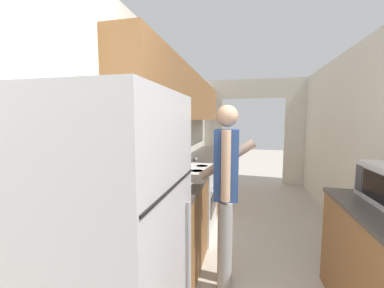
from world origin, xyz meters
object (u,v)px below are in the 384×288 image
at_px(refrigerator, 115,249).
at_px(knife, 195,159).
at_px(person, 226,192).
at_px(range_oven, 191,200).

distance_m(refrigerator, knife, 2.55).
bearing_deg(person, range_oven, 27.55).
distance_m(refrigerator, range_oven, 1.96).
relative_size(person, knife, 5.18).
height_order(refrigerator, person, refrigerator).
relative_size(range_oven, person, 0.62).
xyz_separation_m(range_oven, person, (0.55, -0.94, 0.44)).
height_order(refrigerator, knife, refrigerator).
bearing_deg(refrigerator, knife, 92.25).
relative_size(refrigerator, person, 1.01).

